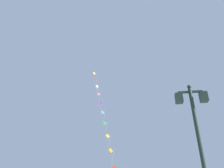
{
  "coord_description": "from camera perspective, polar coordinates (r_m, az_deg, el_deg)",
  "views": [
    {
      "loc": [
        0.36,
        -1.5,
        1.32
      ],
      "look_at": [
        -2.43,
        18.67,
        11.68
      ],
      "focal_mm": 33.76,
      "sensor_mm": 36.0,
      "label": 1
    }
  ],
  "objects": [
    {
      "name": "kite_train",
      "position": [
        27.25,
        -2.56,
        -7.7
      ],
      "size": [
        5.6,
        10.75,
        19.3
      ],
      "color": "brown",
      "rests_on": "ground_plane"
    },
    {
      "name": "twin_lantern_lamp_post",
      "position": [
        8.56,
        21.8,
        -9.94
      ],
      "size": [
        1.22,
        0.28,
        5.17
      ],
      "color": "#1E2D23",
      "rests_on": "ground_plane"
    }
  ]
}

